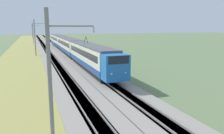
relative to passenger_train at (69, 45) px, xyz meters
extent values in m
cube|color=gray|center=(2.09, 4.35, -2.25)|extent=(240.00, 4.40, 0.30)
cube|color=gray|center=(2.09, 0.00, -2.25)|extent=(240.00, 4.40, 0.30)
cube|color=#4C4238|center=(2.09, 4.35, -2.25)|extent=(240.00, 1.57, 0.30)
cube|color=gray|center=(2.09, 4.89, -2.03)|extent=(240.00, 0.07, 0.15)
cube|color=gray|center=(2.09, 3.82, -2.03)|extent=(240.00, 0.07, 0.15)
cube|color=#4C4238|center=(2.09, 0.00, -2.25)|extent=(240.00, 1.57, 0.30)
cube|color=gray|center=(2.09, 0.53, -2.03)|extent=(240.00, 0.07, 0.15)
cube|color=gray|center=(2.09, -0.53, -2.03)|extent=(240.00, 0.07, 0.15)
cube|color=#99934C|center=(2.09, 10.47, -2.34)|extent=(240.00, 8.83, 0.12)
cube|color=blue|center=(-30.92, 0.00, -0.01)|extent=(2.04, 2.70, 2.78)
cube|color=black|center=(-31.23, 0.00, 0.92)|extent=(1.47, 2.25, 0.83)
sphere|color=#F2EAC6|center=(-31.89, 0.77, -0.47)|extent=(0.20, 0.20, 0.20)
sphere|color=#F2EAC6|center=(-31.89, -0.77, -0.47)|extent=(0.20, 0.20, 0.20)
cube|color=navy|center=(-20.56, 0.00, -1.01)|extent=(18.69, 2.82, 0.78)
cube|color=silver|center=(-20.56, 0.00, 0.38)|extent=(18.69, 2.82, 2.00)
cube|color=black|center=(-20.56, 0.00, 0.54)|extent=(17.20, 2.84, 0.84)
cube|color=#515156|center=(-20.56, 0.00, 1.50)|extent=(18.69, 2.59, 0.25)
cube|color=black|center=(-20.56, 0.00, -1.68)|extent=(17.76, 2.39, 0.55)
cylinder|color=black|center=(-28.10, 0.53, -1.52)|extent=(0.86, 0.12, 0.86)
cylinder|color=black|center=(-28.10, -0.53, -1.52)|extent=(0.86, 0.12, 0.86)
cube|color=navy|center=(-0.25, 0.00, -1.01)|extent=(20.73, 2.82, 0.78)
cube|color=silver|center=(-0.25, 0.00, 0.38)|extent=(20.73, 2.82, 2.00)
cube|color=black|center=(-0.25, 0.00, 0.54)|extent=(19.07, 2.84, 0.84)
cube|color=#515156|center=(-0.25, 0.00, 1.50)|extent=(20.73, 2.59, 0.25)
cube|color=black|center=(-0.25, 0.00, -1.68)|extent=(19.69, 2.39, 0.55)
cube|color=navy|center=(21.08, 0.00, -1.01)|extent=(20.73, 2.82, 0.78)
cube|color=silver|center=(21.08, 0.00, 0.38)|extent=(20.73, 2.82, 2.00)
cube|color=black|center=(21.08, 0.00, 0.54)|extent=(19.07, 2.84, 0.84)
cube|color=#515156|center=(21.08, 0.00, 1.50)|extent=(20.73, 2.59, 0.25)
cube|color=black|center=(21.08, 0.00, -1.68)|extent=(19.69, 2.39, 0.55)
cylinder|color=black|center=(-17.76, 0.17, 2.18)|extent=(0.06, 0.33, 1.08)
cylinder|color=black|center=(-17.76, -0.18, 2.18)|extent=(0.06, 0.33, 1.08)
cube|color=black|center=(-28.10, 0.00, -2.40)|extent=(0.10, 0.10, 0.00)
cylinder|color=slate|center=(-40.77, 7.44, 1.39)|extent=(0.22, 0.22, 7.59)
cylinder|color=slate|center=(-40.77, 6.24, 4.28)|extent=(0.08, 2.40, 0.08)
cylinder|color=#B2ADA8|center=(-40.77, 5.04, 4.08)|extent=(0.10, 0.10, 0.30)
cylinder|color=slate|center=(0.19, 7.44, 1.74)|extent=(0.22, 0.22, 8.28)
cylinder|color=slate|center=(0.19, 6.24, 4.98)|extent=(0.08, 2.40, 0.08)
cylinder|color=#B2ADA8|center=(0.19, 5.04, 4.78)|extent=(0.10, 0.10, 0.30)
cylinder|color=slate|center=(41.14, 7.44, 1.67)|extent=(0.22, 0.22, 8.15)
cylinder|color=slate|center=(41.14, 6.24, 4.85)|extent=(0.08, 2.40, 0.08)
cylinder|color=#B2ADA8|center=(41.14, 5.04, 4.65)|extent=(0.10, 0.10, 0.30)
cylinder|color=slate|center=(82.09, 7.44, 1.77)|extent=(0.22, 0.22, 8.34)
cylinder|color=slate|center=(82.09, 6.24, 5.04)|extent=(0.08, 2.40, 0.08)
cylinder|color=#B2ADA8|center=(82.09, 5.04, 4.84)|extent=(0.10, 0.10, 0.30)
camera|label=1|loc=(-52.26, 8.21, 4.25)|focal=35.00mm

